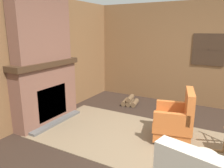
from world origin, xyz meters
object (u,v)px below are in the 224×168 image
object	(u,v)px
armchair	(175,122)
decorative_plate_on_mantel	(38,55)
firewood_stack	(130,101)
oil_lamp_vase	(27,59)
storage_case	(63,55)

from	to	relation	value
armchair	decorative_plate_on_mantel	bearing A→B (deg)	-0.42
firewood_stack	decorative_plate_on_mantel	world-z (taller)	decorative_plate_on_mantel
armchair	decorative_plate_on_mantel	size ratio (longest dim) A/B	3.22
oil_lamp_vase	storage_case	xyz separation A→B (m)	(0.00, 0.99, -0.01)
storage_case	firewood_stack	bearing A→B (deg)	47.04
firewood_stack	oil_lamp_vase	distance (m)	2.82
armchair	firewood_stack	size ratio (longest dim) A/B	1.96
armchair	firewood_stack	bearing A→B (deg)	-55.23
storage_case	decorative_plate_on_mantel	xyz separation A→B (m)	(-0.02, -0.70, 0.08)
firewood_stack	oil_lamp_vase	bearing A→B (deg)	-117.29
firewood_stack	armchair	bearing A→B (deg)	-42.00
oil_lamp_vase	storage_case	size ratio (longest dim) A/B	1.06
oil_lamp_vase	decorative_plate_on_mantel	bearing A→B (deg)	93.98
firewood_stack	oil_lamp_vase	size ratio (longest dim) A/B	2.14
armchair	storage_case	distance (m)	2.82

